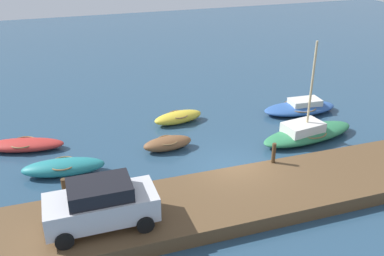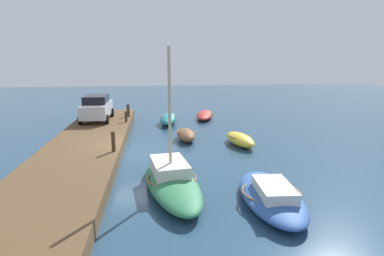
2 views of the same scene
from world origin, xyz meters
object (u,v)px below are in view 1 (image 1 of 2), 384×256
(motorboat_blue, at_px, (300,107))
(rowboat_red, at_px, (24,145))
(rowboat_yellow, at_px, (178,117))
(rowboat_teal, at_px, (63,167))
(sailboat_green, at_px, (307,132))
(parked_car, at_px, (101,204))
(dinghy_brown, at_px, (168,143))
(mooring_post_mid_east, at_px, (274,153))
(mooring_post_mid_west, at_px, (115,183))
(mooring_post_west, at_px, (65,189))

(motorboat_blue, relative_size, rowboat_red, 1.11)
(rowboat_yellow, bearing_deg, rowboat_teal, -159.79)
(sailboat_green, relative_size, parked_car, 1.50)
(dinghy_brown, bearing_deg, rowboat_teal, -174.41)
(rowboat_yellow, height_order, mooring_post_mid_east, mooring_post_mid_east)
(sailboat_green, bearing_deg, motorboat_blue, 55.84)
(rowboat_red, distance_m, mooring_post_mid_west, 7.32)
(sailboat_green, relative_size, mooring_post_west, 6.30)
(rowboat_red, bearing_deg, motorboat_blue, 12.95)
(motorboat_blue, distance_m, parked_car, 15.58)
(mooring_post_mid_west, bearing_deg, motorboat_blue, 25.69)
(rowboat_red, bearing_deg, mooring_post_mid_east, -15.55)
(rowboat_teal, height_order, parked_car, parked_car)
(dinghy_brown, distance_m, mooring_post_west, 6.63)
(rowboat_yellow, relative_size, parked_car, 0.79)
(mooring_post_west, bearing_deg, rowboat_red, 105.87)
(mooring_post_west, distance_m, parked_car, 2.46)
(rowboat_teal, bearing_deg, rowboat_red, 127.21)
(motorboat_blue, relative_size, dinghy_brown, 1.80)
(mooring_post_west, distance_m, mooring_post_mid_west, 2.01)
(dinghy_brown, height_order, sailboat_green, sailboat_green)
(parked_car, bearing_deg, sailboat_green, 22.29)
(rowboat_red, xyz_separation_m, parked_car, (2.95, -8.35, 1.24))
(sailboat_green, distance_m, mooring_post_mid_west, 11.10)
(motorboat_blue, bearing_deg, mooring_post_west, -154.34)
(mooring_post_west, xyz_separation_m, mooring_post_mid_east, (9.29, 0.00, 0.02))
(rowboat_teal, bearing_deg, motorboat_blue, 18.70)
(dinghy_brown, relative_size, parked_car, 0.66)
(rowboat_teal, distance_m, parked_car, 5.43)
(motorboat_blue, height_order, mooring_post_mid_west, mooring_post_mid_west)
(dinghy_brown, bearing_deg, rowboat_red, 158.40)
(mooring_post_mid_west, bearing_deg, rowboat_red, 121.23)
(rowboat_red, height_order, rowboat_yellow, rowboat_yellow)
(rowboat_red, height_order, mooring_post_mid_east, mooring_post_mid_east)
(sailboat_green, relative_size, mooring_post_mid_west, 7.92)
(rowboat_teal, xyz_separation_m, parked_car, (1.13, -5.19, 1.15))
(motorboat_blue, distance_m, mooring_post_mid_east, 7.92)
(mooring_post_mid_west, relative_size, parked_car, 0.19)
(dinghy_brown, distance_m, mooring_post_mid_west, 5.15)
(mooring_post_mid_east, bearing_deg, parked_car, -165.39)
(sailboat_green, height_order, mooring_post_mid_west, sailboat_green)
(mooring_post_mid_west, relative_size, mooring_post_mid_east, 0.76)
(rowboat_red, bearing_deg, mooring_post_mid_west, -44.93)
(rowboat_teal, relative_size, mooring_post_mid_west, 5.19)
(rowboat_yellow, bearing_deg, mooring_post_mid_west, -134.27)
(mooring_post_mid_east, bearing_deg, sailboat_green, 36.40)
(dinghy_brown, relative_size, mooring_post_mid_east, 2.68)
(rowboat_red, relative_size, dinghy_brown, 1.62)
(dinghy_brown, height_order, mooring_post_mid_east, mooring_post_mid_east)
(mooring_post_mid_east, bearing_deg, rowboat_yellow, 109.66)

